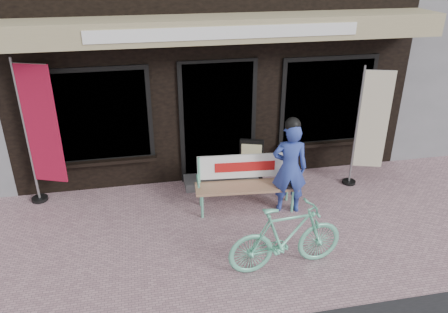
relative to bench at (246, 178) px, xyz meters
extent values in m
plane|color=#A37D85|center=(-0.25, -0.94, -0.52)|extent=(70.00, 70.00, 0.00)
cube|color=black|center=(-0.25, 4.06, 1.28)|extent=(7.00, 6.00, 3.60)
cube|color=tan|center=(-0.25, 0.71, 2.23)|extent=(7.00, 0.80, 0.35)
cube|color=white|center=(-0.25, 0.30, 2.23)|extent=(4.00, 0.02, 0.18)
cube|color=black|center=(-0.25, 1.04, 0.58)|extent=(1.20, 0.06, 2.10)
cube|color=black|center=(-0.25, 1.03, 0.58)|extent=(1.35, 0.04, 2.20)
cube|color=black|center=(-2.25, 1.04, 0.83)|extent=(1.60, 0.06, 1.50)
cube|color=black|center=(1.75, 1.04, 0.83)|extent=(1.60, 0.06, 1.50)
cube|color=black|center=(-2.25, 1.03, 0.83)|extent=(1.75, 0.04, 1.65)
cube|color=black|center=(1.75, 1.03, 0.83)|extent=(1.75, 0.04, 1.65)
cube|color=black|center=(-2.25, 0.98, 0.03)|extent=(1.80, 0.18, 0.06)
cube|color=black|center=(1.75, 0.98, 0.03)|extent=(1.80, 0.18, 0.06)
cube|color=#59595B|center=(-0.25, 0.81, -0.44)|extent=(1.30, 0.45, 0.15)
cylinder|color=#64C4A0|center=(-0.74, -0.21, -0.33)|extent=(0.04, 0.04, 0.38)
cylinder|color=#64C4A0|center=(-0.71, 0.15, -0.33)|extent=(0.04, 0.04, 0.38)
cylinder|color=#64C4A0|center=(0.70, -0.32, -0.33)|extent=(0.04, 0.04, 0.38)
cylinder|color=#64C4A0|center=(0.73, 0.04, -0.33)|extent=(0.04, 0.04, 0.38)
cube|color=#9E7456|center=(-0.01, -0.08, -0.11)|extent=(1.65, 0.54, 0.05)
cylinder|color=#64C4A0|center=(-0.73, 0.16, 0.12)|extent=(0.04, 0.04, 0.50)
cylinder|color=#64C4A0|center=(0.74, 0.03, 0.12)|extent=(0.04, 0.04, 0.50)
cube|color=white|center=(0.01, 0.11, 0.16)|extent=(1.53, 0.16, 0.41)
cube|color=#B21414|center=(0.01, 0.09, 0.16)|extent=(0.97, 0.09, 0.16)
cylinder|color=#64C4A0|center=(-0.77, -0.02, 0.04)|extent=(0.07, 0.40, 0.04)
cylinder|color=#64C4A0|center=(0.76, -0.15, 0.04)|extent=(0.07, 0.40, 0.04)
imported|color=#2D419C|center=(0.64, -0.23, 0.23)|extent=(0.61, 0.47, 1.50)
sphere|color=black|center=(0.64, -0.23, 0.95)|extent=(0.29, 0.29, 0.24)
imported|color=#64C4A0|center=(0.16, -1.58, -0.05)|extent=(1.59, 0.56, 0.94)
cylinder|color=gray|center=(-3.35, 0.84, 0.69)|extent=(0.05, 0.05, 2.42)
cylinder|color=gray|center=(-3.10, 0.74, 1.81)|extent=(0.52, 0.22, 0.03)
cube|color=maroon|center=(-3.08, 0.73, 0.86)|extent=(0.52, 0.23, 1.92)
cylinder|color=black|center=(-3.35, 0.84, -0.49)|extent=(0.34, 0.34, 0.05)
cylinder|color=gray|center=(2.03, 0.38, 0.56)|extent=(0.04, 0.04, 2.15)
cylinder|color=gray|center=(2.26, 0.30, 1.56)|extent=(0.47, 0.17, 0.02)
cube|color=beige|center=(2.28, 0.30, 0.71)|extent=(0.47, 0.18, 1.71)
cylinder|color=black|center=(2.03, 0.38, -0.49)|extent=(0.30, 0.30, 0.05)
cube|color=black|center=(0.29, 0.76, -0.10)|extent=(0.42, 0.20, 0.84)
cube|color=beige|center=(0.28, 0.71, 0.00)|extent=(0.34, 0.13, 0.51)
camera|label=1|loc=(-1.53, -5.97, 3.33)|focal=35.00mm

